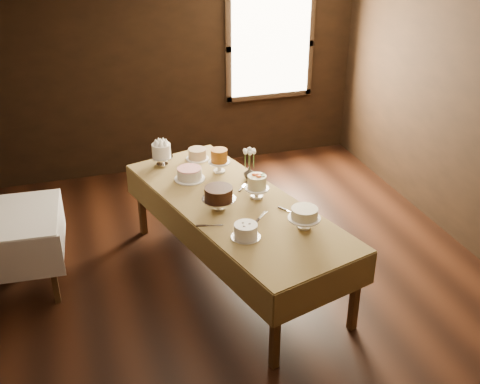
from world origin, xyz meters
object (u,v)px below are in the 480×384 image
object	(u,v)px
cake_server_a	(262,215)
cake_server_e	(215,225)
flower_vase	(249,173)
side_table	(8,225)
cake_server_d	(245,185)
cake_server_b	(293,213)
cake_server_c	(214,189)
cake_swirl	(246,232)
cake_chocolate	(219,199)
display_table	(235,208)
cake_flowers	(257,188)
cake_caramel	(219,162)
cake_lattice	(189,174)
cake_cream	(304,219)
cake_speckled	(197,154)
cake_meringue	(162,155)

from	to	relation	value
cake_server_a	cake_server_e	xyz separation A→B (m)	(-0.46, -0.05, 0.00)
cake_server_e	flower_vase	size ratio (longest dim) A/B	2.00
side_table	cake_server_d	xyz separation A→B (m)	(2.28, -0.16, 0.15)
flower_vase	cake_server_b	bearing A→B (deg)	-79.55
cake_server_c	cake_swirl	bearing A→B (deg)	143.97
cake_chocolate	cake_server_d	xyz separation A→B (m)	(0.38, 0.40, -0.10)
cake_server_a	display_table	bearing A→B (deg)	71.82
side_table	cake_server_e	size ratio (longest dim) A/B	4.08
flower_vase	cake_flowers	bearing A→B (deg)	-98.65
cake_caramel	cake_server_c	bearing A→B (deg)	-113.92
cake_server_a	flower_vase	xyz separation A→B (m)	(0.13, 0.77, 0.06)
cake_lattice	cake_cream	bearing A→B (deg)	-59.45
cake_flowers	flower_vase	world-z (taller)	cake_flowers
cake_caramel	cake_cream	world-z (taller)	cake_caramel
side_table	flower_vase	distance (m)	2.38
cake_speckled	cake_server_b	size ratio (longest dim) A/B	1.05
cake_speckled	cake_server_e	size ratio (longest dim) A/B	1.05
cake_speckled	flower_vase	distance (m)	0.74
cake_lattice	cake_server_a	distance (m)	1.04
display_table	cake_server_b	bearing A→B (deg)	-38.74
cake_server_a	cake_server_c	bearing A→B (deg)	68.25
display_table	cake_speckled	size ratio (longest dim) A/B	11.36
display_table	cake_server_b	size ratio (longest dim) A/B	11.96
cake_lattice	cake_server_e	xyz separation A→B (m)	(-0.00, -0.97, -0.05)
cake_speckled	cake_swirl	size ratio (longest dim) A/B	0.96
cake_caramel	cake_flowers	bearing A→B (deg)	-74.21
cake_meringue	cake_server_d	size ratio (longest dim) A/B	1.09
cake_meringue	cake_cream	bearing A→B (deg)	-60.69
side_table	cake_server_d	bearing A→B (deg)	-3.98
cake_caramel	cake_server_d	bearing A→B (deg)	-66.77
display_table	cake_lattice	size ratio (longest dim) A/B	8.07
cake_server_d	cake_caramel	bearing A→B (deg)	60.77
cake_flowers	cake_server_d	distance (m)	0.31
cake_server_e	cake_server_b	bearing A→B (deg)	14.24
cake_caramel	cake_server_e	bearing A→B (deg)	-107.86
cake_lattice	cake_cream	world-z (taller)	cake_cream
flower_vase	side_table	bearing A→B (deg)	179.35
cake_server_c	cake_server_d	size ratio (longest dim) A/B	1.00
cake_flowers	cake_server_e	world-z (taller)	cake_flowers
cake_flowers	cake_cream	size ratio (longest dim) A/B	0.85
cake_lattice	cake_server_b	distance (m)	1.22
cake_server_e	cake_server_d	bearing A→B (deg)	67.71
cake_server_a	cake_swirl	bearing A→B (deg)	-175.64
cake_swirl	cake_lattice	bearing A→B (deg)	99.00
cake_server_d	side_table	bearing A→B (deg)	123.56
cake_speckled	cake_caramel	size ratio (longest dim) A/B	0.95
cake_lattice	cake_swirl	world-z (taller)	cake_swirl
flower_vase	cake_chocolate	bearing A→B (deg)	-131.80
cake_caramel	cake_cream	xyz separation A→B (m)	(0.39, -1.32, -0.02)
cake_lattice	cake_chocolate	size ratio (longest dim) A/B	0.97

